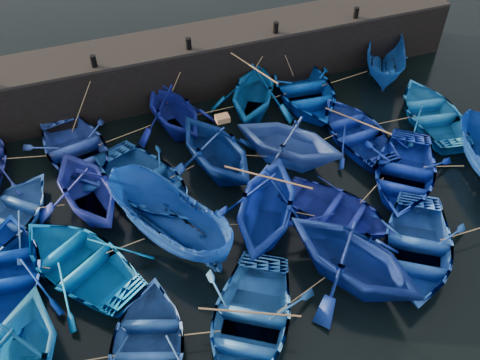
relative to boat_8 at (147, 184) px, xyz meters
name	(u,v)px	position (x,y,z in m)	size (l,w,h in m)	color
ground	(272,257)	(3.30, -4.34, -0.53)	(120.00, 120.00, 0.00)	black
quay_wall	(186,65)	(3.30, 6.16, 0.72)	(26.00, 2.50, 2.50)	black
quay_top	(183,40)	(3.30, 6.16, 2.03)	(26.00, 2.50, 0.12)	black
bollard_1	(94,61)	(-0.70, 5.26, 2.34)	(0.24, 0.24, 0.50)	black
bollard_2	(189,44)	(3.30, 5.26, 2.34)	(0.24, 0.24, 0.50)	black
bollard_3	(276,28)	(7.30, 5.26, 2.34)	(0.24, 0.24, 0.50)	black
bollard_4	(356,13)	(11.30, 5.26, 2.34)	(0.24, 0.24, 0.50)	black
boat_1	(76,151)	(-2.23, 2.82, -0.01)	(3.58, 5.00, 1.04)	#223E98
boat_2	(173,110)	(1.95, 3.37, 0.55)	(3.53, 4.10, 2.16)	navy
boat_3	(253,91)	(5.55, 3.39, 0.62)	(3.76, 4.36, 2.29)	#075190
boat_4	(304,89)	(8.07, 3.48, 0.03)	(3.87, 5.41, 1.12)	#033BA1
boat_5	(386,61)	(12.44, 3.83, 0.38)	(1.78, 4.73, 1.83)	#11478F
boat_6	(9,217)	(-4.95, 0.16, -0.07)	(3.16, 4.42, 0.92)	#285BB2
boat_7	(86,187)	(-2.11, -0.04, 0.62)	(3.78, 4.38, 2.31)	#202E97
boat_8	(147,184)	(0.00, 0.00, 0.00)	(3.66, 5.12, 1.06)	#134B92
boat_9	(216,147)	(2.86, 0.36, 0.68)	(3.95, 4.59, 2.41)	navy
boat_10	(289,139)	(5.71, -0.12, 0.63)	(3.81, 4.42, 2.33)	#3156B6
boat_11	(356,130)	(8.93, 0.19, -0.05)	(3.30, 4.61, 0.96)	#112B96
boat_12	(433,113)	(12.62, 0.10, -0.03)	(3.44, 4.81, 1.00)	blue
boat_13	(6,274)	(-5.15, -2.43, -0.01)	(3.58, 5.00, 1.04)	navy
boat_14	(79,261)	(-2.89, -2.72, -0.01)	(3.61, 5.04, 1.05)	blue
boat_15	(169,223)	(0.25, -2.55, 0.49)	(2.00, 5.30, 2.05)	#124394
boat_16	(266,204)	(3.56, -3.08, 0.73)	(4.13, 4.79, 2.52)	#0F2D9F
boat_17	(337,211)	(6.13, -3.59, -0.09)	(3.05, 4.27, 0.89)	navy
boat_18	(404,173)	(9.40, -2.73, -0.02)	(3.54, 4.95, 1.03)	navy
boat_21	(149,347)	(-1.41, -6.43, -0.05)	(3.30, 4.61, 0.96)	navy
boat_22	(249,322)	(1.58, -6.70, -0.01)	(3.58, 5.01, 1.04)	#1E5CB1
boat_23	(353,256)	(5.30, -6.05, 0.74)	(4.15, 4.82, 2.53)	navy
boat_24	(417,248)	(7.85, -6.02, -0.02)	(3.49, 4.89, 1.01)	#194AB1
wooden_crate	(222,118)	(3.16, 0.36, 1.99)	(0.50, 0.37, 0.22)	olive
mooring_ropes	(238,143)	(3.86, 0.66, 0.35)	(18.39, 11.91, 2.10)	tan
loose_oars	(286,157)	(4.91, -1.55, 1.20)	(9.61, 12.17, 1.62)	#99724C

